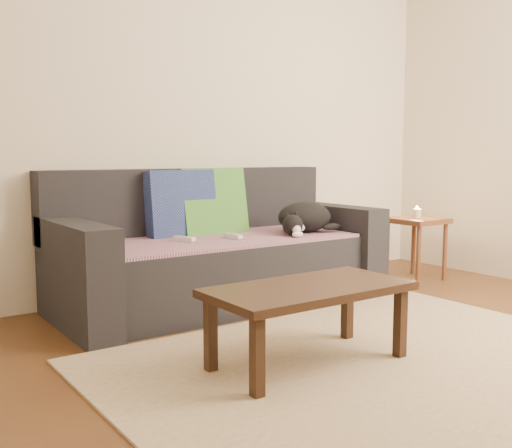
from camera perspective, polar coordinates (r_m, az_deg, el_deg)
name	(u,v)px	position (r m, az deg, el deg)	size (l,w,h in m)	color
ground	(402,373)	(2.81, 13.76, -13.64)	(4.50, 4.50, 0.00)	brown
back_wall	(183,106)	(4.24, -6.92, 11.12)	(4.50, 0.04, 2.60)	beige
sofa	(217,256)	(3.91, -3.75, -3.04)	(2.10, 0.94, 0.87)	#232328
throw_blanket	(224,239)	(3.81, -3.04, -1.44)	(1.66, 0.74, 0.02)	#492D54
cushion_navy	(181,206)	(3.93, -7.15, 1.69)	(0.46, 0.12, 0.46)	#17124E
cushion_green	(212,205)	(4.05, -4.20, 1.86)	(0.48, 0.12, 0.48)	#0C503A
cat	(304,218)	(4.05, 4.58, 0.58)	(0.48, 0.35, 0.21)	black
wii_remote_a	(184,239)	(3.65, -6.85, -1.44)	(0.15, 0.04, 0.03)	white
wii_remote_b	(234,236)	(3.76, -2.14, -1.17)	(0.15, 0.04, 0.03)	white
side_table	(416,229)	(4.78, 15.04, -0.44)	(0.38, 0.38, 0.48)	brown
candle	(417,213)	(4.77, 15.08, 1.01)	(0.06, 0.06, 0.09)	beige
rug	(377,362)	(2.90, 11.48, -12.79)	(2.50, 1.80, 0.01)	tan
coffee_table	(309,295)	(2.74, 5.06, -6.79)	(0.94, 0.47, 0.38)	#311B13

